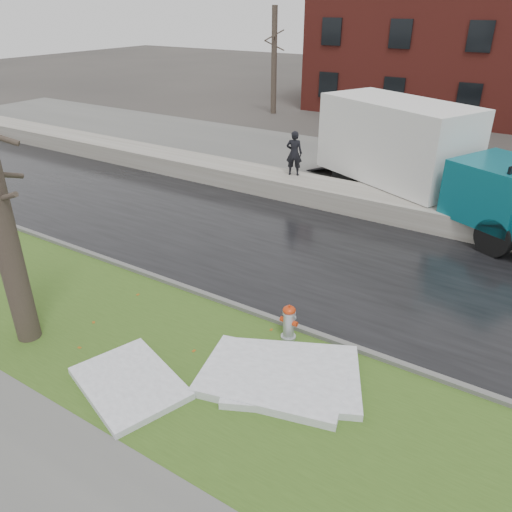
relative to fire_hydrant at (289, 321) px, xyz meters
The scene contains 15 objects.
ground 1.39m from the fire_hydrant, 152.25° to the right, with size 120.00×120.00×0.00m, color #47423D.
verge 2.24m from the fire_hydrant, 121.81° to the right, with size 60.00×4.50×0.04m, color #38531B.
sidewalk 5.74m from the fire_hydrant, 101.60° to the right, with size 60.00×3.00×0.05m, color slate.
road 4.09m from the fire_hydrant, 106.47° to the left, with size 60.00×7.00×0.03m, color black.
parking_lot 12.46m from the fire_hydrant, 95.31° to the left, with size 60.00×9.00×0.03m, color slate.
curb 1.29m from the fire_hydrant, 161.09° to the left, with size 60.00×0.15×0.14m, color slate.
snowbank 8.18m from the fire_hydrant, 98.09° to the left, with size 60.00×1.60×0.75m, color #AFAAA0.
bg_tree_left 25.27m from the fire_hydrant, 121.58° to the left, with size 1.40×1.62×6.50m.
bg_tree_center 26.53m from the fire_hydrant, 105.73° to the left, with size 1.40×1.62×6.50m.
fire_hydrant is the anchor object (origin of this frame).
box_truck 9.59m from the fire_hydrant, 90.80° to the left, with size 10.55×6.10×3.61m.
worker 9.57m from the fire_hydrant, 118.23° to the left, with size 0.61×0.40×1.69m, color black.
snow_patch_near 1.40m from the fire_hydrant, 57.13° to the right, with size 2.60×2.00×0.16m, color white.
snow_patch_far 3.55m from the fire_hydrant, 121.35° to the right, with size 2.20×1.60×0.14m, color white.
snow_patch_side 1.53m from the fire_hydrant, 72.50° to the right, with size 2.80×1.80×0.18m, color white.
Camera 1 is at (5.41, -7.39, 6.71)m, focal length 35.00 mm.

